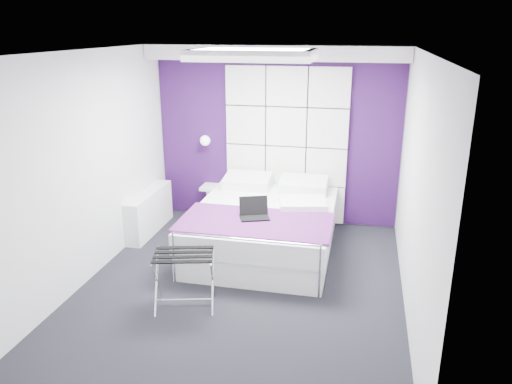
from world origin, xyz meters
TOP-DOWN VIEW (x-y plane):
  - floor at (0.00, 0.00)m, footprint 4.40×4.40m
  - ceiling at (0.00, 0.00)m, footprint 4.40×4.40m
  - wall_back at (0.00, 2.20)m, footprint 3.60×0.00m
  - wall_left at (-1.80, 0.00)m, footprint 0.00×4.40m
  - wall_right at (1.80, 0.00)m, footprint 0.00×4.40m
  - accent_wall at (0.00, 2.19)m, footprint 3.58×0.02m
  - soffit at (0.00, 1.95)m, footprint 3.58×0.50m
  - headboard at (0.15, 2.14)m, footprint 1.80×0.08m
  - skylight at (0.00, 0.60)m, footprint 1.36×0.86m
  - wall_lamp at (-1.05, 2.06)m, footprint 0.15×0.15m
  - radiator at (-1.69, 1.30)m, footprint 0.22×1.20m
  - bed at (0.05, 1.04)m, footprint 1.83×2.21m
  - nightstand at (-0.92, 2.02)m, footprint 0.40×0.31m
  - luggage_rack at (-0.49, -0.52)m, footprint 0.61×0.45m
  - laptop at (0.03, 0.61)m, footprint 0.35×0.25m

SIDE VIEW (x-z plane):
  - floor at x=0.00m, z-range 0.00..0.00m
  - radiator at x=-1.69m, z-range 0.00..0.60m
  - luggage_rack at x=-0.49m, z-range 0.00..0.60m
  - bed at x=0.05m, z-range -0.06..0.71m
  - nightstand at x=-0.92m, z-range 0.47..0.52m
  - laptop at x=0.03m, z-range 0.56..0.81m
  - headboard at x=0.15m, z-range 0.02..2.32m
  - wall_lamp at x=-1.05m, z-range 1.15..1.29m
  - wall_left at x=-1.80m, z-range -0.90..3.50m
  - wall_right at x=1.80m, z-range -0.90..3.50m
  - accent_wall at x=0.00m, z-range 0.01..2.59m
  - wall_back at x=0.00m, z-range -0.50..3.10m
  - soffit at x=0.00m, z-range 2.40..2.60m
  - skylight at x=0.00m, z-range 2.49..2.61m
  - ceiling at x=0.00m, z-range 2.60..2.60m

